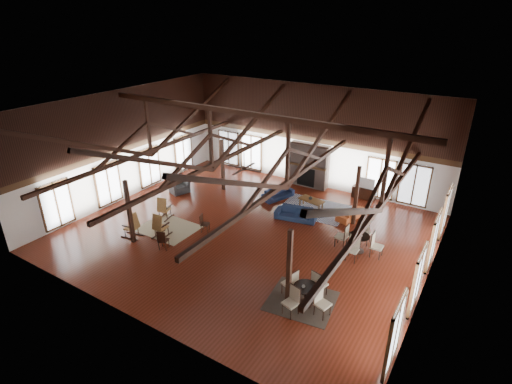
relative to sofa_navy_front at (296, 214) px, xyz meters
The scene contains 31 objects.
floor 2.78m from the sofa_navy_front, 118.86° to the right, with size 16.00×16.00×0.00m, color #581E12.
ceiling 6.33m from the sofa_navy_front, 118.86° to the right, with size 16.00×14.00×0.02m, color black.
wall_back 5.48m from the sofa_navy_front, 106.24° to the left, with size 16.00×0.02×6.00m, color silver.
wall_front 9.89m from the sofa_navy_front, 98.06° to the right, with size 16.00×0.02×6.00m, color silver.
wall_left 10.01m from the sofa_navy_front, 165.46° to the right, with size 0.02×14.00×6.00m, color silver.
wall_right 7.59m from the sofa_navy_front, 19.96° to the right, with size 0.02×14.00×6.00m, color silver.
roof_truss 4.64m from the sofa_navy_front, 118.86° to the right, with size 15.60×14.07×3.14m.
post_grid 3.02m from the sofa_navy_front, 118.86° to the right, with size 8.16×7.16×3.05m.
fireplace 4.56m from the sofa_navy_front, 107.43° to the left, with size 2.50×0.69×2.60m.
ceiling_fan 4.91m from the sofa_navy_front, 103.70° to the right, with size 1.60×1.60×0.75m.
sofa_navy_front is the anchor object (origin of this frame).
sofa_navy_left 2.61m from the sofa_navy_front, 139.19° to the left, with size 0.74×1.90×0.55m, color #172141.
sofa_orange 2.82m from the sofa_navy_front, 34.23° to the left, with size 0.68×1.73×0.51m, color #AC4A21.
coffee_table 1.56m from the sofa_navy_front, 84.71° to the left, with size 1.45×0.94×0.51m.
vase 1.56m from the sofa_navy_front, 86.61° to the left, with size 0.20×0.20×0.20m, color #B2B2B2.
armchair 7.34m from the sofa_navy_front, behind, with size 0.94×1.07×0.70m, color #2C2C2F.
side_table_lamp 7.76m from the sofa_navy_front, behind, with size 0.48×0.48×1.22m.
rocking_chair_a 6.72m from the sofa_navy_front, 148.53° to the right, with size 0.69×1.01×1.19m.
rocking_chair_b 6.76m from the sofa_navy_front, 132.74° to the right, with size 0.57×0.97×1.21m.
rocking_chair_c 7.95m from the sofa_navy_front, 135.29° to the right, with size 1.02×0.68×1.21m.
side_chair_a 4.72m from the sofa_navy_front, 132.45° to the right, with size 0.49×0.49×0.91m.
side_chair_b 6.79m from the sofa_navy_front, 122.94° to the right, with size 0.51×0.51×0.96m.
cafe_table_near 6.51m from the sofa_navy_front, 60.29° to the right, with size 2.12×2.12×1.08m.
cafe_table_far 3.90m from the sofa_navy_front, 18.65° to the right, with size 2.11×2.11×1.11m.
cup_near 6.59m from the sofa_navy_front, 61.13° to the right, with size 0.12×0.12×0.10m, color #B2B2B2.
cup_far 4.03m from the sofa_navy_front, 19.39° to the right, with size 0.12×0.12×0.09m, color #B2B2B2.
tv_console 4.82m from the sofa_navy_front, 64.00° to the left, with size 1.28×0.48×0.64m, color black.
television 4.88m from the sofa_navy_front, 63.52° to the left, with size 1.06×0.14×0.61m, color #B2B2B2.
rug_tan 6.40m from the sofa_navy_front, 139.43° to the right, with size 2.73×2.15×0.01m, color tan.
rug_navy 1.62m from the sofa_navy_front, 78.31° to the left, with size 3.45×2.59×0.01m, color #171D41.
rug_dark 6.34m from the sofa_navy_front, 61.36° to the right, with size 2.36×2.14×0.01m, color black.
Camera 1 is at (9.12, -13.91, 9.67)m, focal length 28.00 mm.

